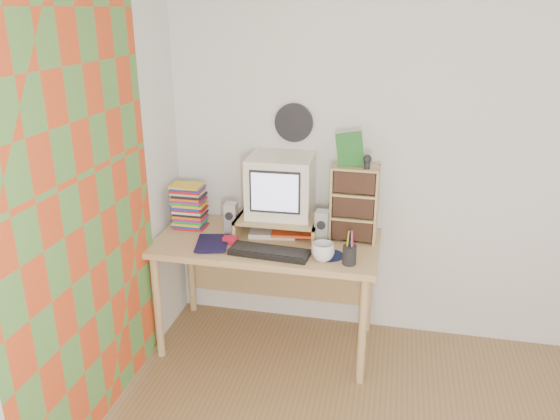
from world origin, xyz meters
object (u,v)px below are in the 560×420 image
at_px(dvd_stack, 189,207).
at_px(diary, 197,242).
at_px(desk, 269,255).
at_px(cd_rack, 354,204).
at_px(mug, 323,252).
at_px(keyboard, 269,252).
at_px(crt_monitor, 280,187).

relative_size(dvd_stack, diary, 1.22).
bearing_deg(desk, cd_rack, 6.88).
relative_size(desk, mug, 10.42).
height_order(keyboard, diary, diary).
bearing_deg(keyboard, cd_rack, 40.41).
xyz_separation_m(keyboard, diary, (-0.47, 0.04, 0.01)).
distance_m(desk, dvd_stack, 0.61).
bearing_deg(desk, diary, -150.56).
distance_m(crt_monitor, keyboard, 0.46).
relative_size(desk, diary, 6.00).
distance_m(desk, mug, 0.51).
height_order(desk, diary, diary).
xyz_separation_m(cd_rack, diary, (-0.93, -0.29, -0.22)).
bearing_deg(diary, cd_rack, 5.05).
bearing_deg(keyboard, mug, 3.20).
relative_size(crt_monitor, mug, 2.99).
xyz_separation_m(keyboard, cd_rack, (0.46, 0.33, 0.22)).
relative_size(crt_monitor, cd_rack, 0.84).
bearing_deg(mug, cd_rack, 67.39).
distance_m(cd_rack, diary, 1.00).
bearing_deg(mug, keyboard, 178.60).
height_order(crt_monitor, cd_rack, crt_monitor).
height_order(keyboard, mug, mug).
xyz_separation_m(desk, keyboard, (0.07, -0.27, 0.15)).
bearing_deg(cd_rack, keyboard, -142.36).
relative_size(keyboard, dvd_stack, 1.67).
height_order(keyboard, cd_rack, cd_rack).
bearing_deg(diary, dvd_stack, 105.94).
relative_size(crt_monitor, keyboard, 0.85).
height_order(mug, diary, mug).
distance_m(keyboard, dvd_stack, 0.70).
height_order(desk, dvd_stack, dvd_stack).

